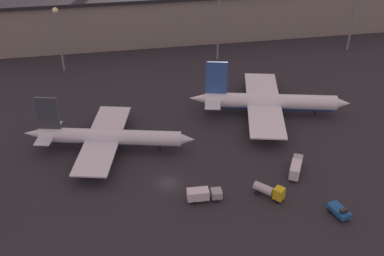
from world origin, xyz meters
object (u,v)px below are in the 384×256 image
object	(u,v)px
airplane_0	(108,137)
service_vehicle_3	(203,194)
airplane_1	(268,102)
service_vehicle_2	(270,191)
service_vehicle_0	(339,211)
service_vehicle_4	(296,167)

from	to	relation	value
airplane_0	service_vehicle_3	bearing A→B (deg)	-37.18
airplane_0	airplane_1	world-z (taller)	airplane_1
airplane_1	service_vehicle_2	xyz separation A→B (m)	(-10.49, -33.59, -1.95)
service_vehicle_0	service_vehicle_3	bearing A→B (deg)	-124.62
airplane_0	service_vehicle_2	bearing A→B (deg)	-23.08
service_vehicle_3	service_vehicle_4	xyz separation A→B (m)	(22.03, 5.14, 0.23)
airplane_1	service_vehicle_2	size ratio (longest dim) A/B	6.99
airplane_0	airplane_1	size ratio (longest dim) A/B	0.95
airplane_0	service_vehicle_2	world-z (taller)	airplane_0
airplane_0	service_vehicle_0	world-z (taller)	airplane_0
airplane_1	service_vehicle_4	distance (m)	27.15
service_vehicle_0	airplane_1	bearing A→B (deg)	167.30
service_vehicle_0	service_vehicle_2	distance (m)	14.22
airplane_0	service_vehicle_2	size ratio (longest dim) A/B	6.67
airplane_0	service_vehicle_0	xyz separation A→B (m)	(44.04, -32.08, -2.11)
airplane_0	airplane_1	distance (m)	43.77
airplane_1	service_vehicle_0	distance (m)	41.61
airplane_1	service_vehicle_3	xyz separation A→B (m)	(-24.32, -32.13, -2.01)
service_vehicle_0	service_vehicle_4	bearing A→B (deg)	179.37
airplane_0	service_vehicle_2	xyz separation A→B (m)	(32.25, -24.15, -1.62)
service_vehicle_4	service_vehicle_3	bearing A→B (deg)	131.44
airplane_0	service_vehicle_4	distance (m)	44.12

